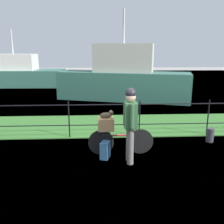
{
  "coord_description": "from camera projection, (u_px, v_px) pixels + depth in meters",
  "views": [
    {
      "loc": [
        -0.12,
        -4.73,
        2.45
      ],
      "look_at": [
        0.18,
        1.32,
        0.9
      ],
      "focal_mm": 39.03,
      "sensor_mm": 36.0,
      "label": 1
    }
  ],
  "objects": [
    {
      "name": "ground_plane",
      "position": [
        106.0,
        168.0,
        5.19
      ],
      "size": [
        60.0,
        60.0,
        0.0
      ],
      "primitive_type": "plane",
      "color": "#9E9993"
    },
    {
      "name": "grass_strip",
      "position": [
        104.0,
        125.0,
        8.12
      ],
      "size": [
        27.0,
        2.4,
        0.03
      ],
      "primitive_type": "cube",
      "color": "#38702D",
      "rests_on": "ground"
    },
    {
      "name": "harbor_water",
      "position": [
        102.0,
        91.0,
        14.76
      ],
      "size": [
        30.0,
        30.0,
        0.0
      ],
      "primitive_type": "plane",
      "color": "slate",
      "rests_on": "ground"
    },
    {
      "name": "iron_fence",
      "position": [
        104.0,
        116.0,
        6.88
      ],
      "size": [
        18.04,
        0.04,
        1.07
      ],
      "color": "black",
      "rests_on": "ground"
    },
    {
      "name": "bicycle_main",
      "position": [
        120.0,
        141.0,
        5.83
      ],
      "size": [
        1.57,
        0.17,
        0.61
      ],
      "color": "black",
      "rests_on": "ground"
    },
    {
      "name": "wooden_crate",
      "position": [
        106.0,
        124.0,
        5.7
      ],
      "size": [
        0.38,
        0.28,
        0.3
      ],
      "primitive_type": "cube",
      "rotation": [
        0.0,
        0.0,
        0.02
      ],
      "color": "#A87F51",
      "rests_on": "bicycle_main"
    },
    {
      "name": "terrier_dog",
      "position": [
        107.0,
        115.0,
        5.65
      ],
      "size": [
        0.32,
        0.15,
        0.18
      ],
      "color": "#4C3D2D",
      "rests_on": "wooden_crate"
    },
    {
      "name": "cyclist_person",
      "position": [
        130.0,
        119.0,
        5.24
      ],
      "size": [
        0.27,
        0.54,
        1.68
      ],
      "color": "slate",
      "rests_on": "ground"
    },
    {
      "name": "backpack_on_paving",
      "position": [
        105.0,
        150.0,
        5.63
      ],
      "size": [
        0.26,
        0.32,
        0.4
      ],
      "primitive_type": "cube",
      "rotation": [
        0.0,
        0.0,
        1.24
      ],
      "color": "#28517A",
      "rests_on": "ground"
    },
    {
      "name": "mooring_bollard",
      "position": [
        210.0,
        135.0,
        6.64
      ],
      "size": [
        0.2,
        0.2,
        0.38
      ],
      "primitive_type": "cylinder",
      "color": "#38383D",
      "rests_on": "ground"
    },
    {
      "name": "moored_boat_near",
      "position": [
        123.0,
        79.0,
        12.13
      ],
      "size": [
        6.68,
        3.32,
        4.34
      ],
      "color": "#336656",
      "rests_on": "ground"
    },
    {
      "name": "moored_boat_mid",
      "position": [
        15.0,
        74.0,
        16.78
      ],
      "size": [
        6.66,
        2.49,
        3.77
      ],
      "color": "#336656",
      "rests_on": "ground"
    }
  ]
}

